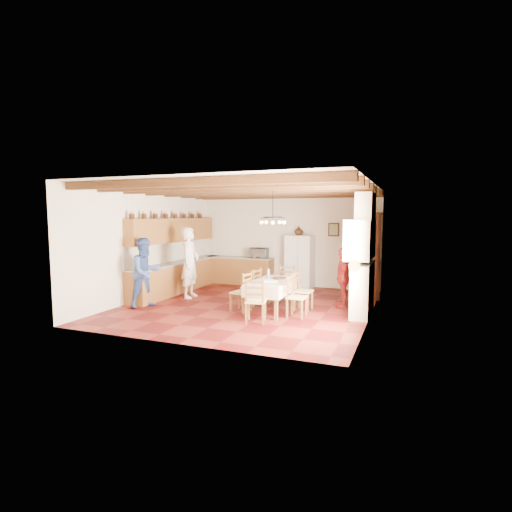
{
  "coord_description": "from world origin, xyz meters",
  "views": [
    {
      "loc": [
        3.82,
        -9.21,
        2.31
      ],
      "look_at": [
        0.1,
        0.3,
        1.25
      ],
      "focal_mm": 28.0,
      "sensor_mm": 36.0,
      "label": 1
    }
  ],
  "objects_px": {
    "chair_end_far": "(286,284)",
    "chair_end_near": "(256,300)",
    "chair_right_far": "(304,290)",
    "person_woman_red": "(343,277)",
    "dining_table": "(272,284)",
    "chair_left_far": "(251,287)",
    "chair_left_near": "(241,292)",
    "person_man": "(190,263)",
    "microwave": "(259,253)",
    "chair_right_near": "(297,296)",
    "person_woman_blue": "(146,272)",
    "refrigerator": "(300,261)",
    "hutch": "(370,255)"
  },
  "relations": [
    {
      "from": "hutch",
      "to": "person_woman_blue",
      "type": "xyz_separation_m",
      "value": [
        -5.11,
        -3.4,
        -0.32
      ]
    },
    {
      "from": "chair_right_far",
      "to": "microwave",
      "type": "distance_m",
      "value": 3.69
    },
    {
      "from": "person_woman_blue",
      "to": "microwave",
      "type": "height_order",
      "value": "person_woman_blue"
    },
    {
      "from": "dining_table",
      "to": "chair_end_near",
      "type": "height_order",
      "value": "chair_end_near"
    },
    {
      "from": "dining_table",
      "to": "chair_right_near",
      "type": "bearing_deg",
      "value": -27.5
    },
    {
      "from": "chair_left_near",
      "to": "chair_right_near",
      "type": "bearing_deg",
      "value": 97.24
    },
    {
      "from": "hutch",
      "to": "person_woman_blue",
      "type": "relative_size",
      "value": 1.36
    },
    {
      "from": "hutch",
      "to": "microwave",
      "type": "relative_size",
      "value": 4.07
    },
    {
      "from": "chair_right_far",
      "to": "person_woman_blue",
      "type": "distance_m",
      "value": 3.95
    },
    {
      "from": "chair_right_near",
      "to": "person_woman_blue",
      "type": "bearing_deg",
      "value": 96.63
    },
    {
      "from": "chair_left_near",
      "to": "chair_left_far",
      "type": "relative_size",
      "value": 1.0
    },
    {
      "from": "dining_table",
      "to": "chair_left_far",
      "type": "xyz_separation_m",
      "value": [
        -0.7,
        0.36,
        -0.18
      ]
    },
    {
      "from": "person_man",
      "to": "microwave",
      "type": "distance_m",
      "value": 2.78
    },
    {
      "from": "chair_left_near",
      "to": "microwave",
      "type": "relative_size",
      "value": 1.65
    },
    {
      "from": "chair_end_far",
      "to": "chair_end_near",
      "type": "bearing_deg",
      "value": -96.99
    },
    {
      "from": "chair_left_near",
      "to": "chair_end_near",
      "type": "distance_m",
      "value": 1.04
    },
    {
      "from": "chair_left_far",
      "to": "person_woman_blue",
      "type": "bearing_deg",
      "value": -56.99
    },
    {
      "from": "refrigerator",
      "to": "person_woman_red",
      "type": "relative_size",
      "value": 1.1
    },
    {
      "from": "chair_end_far",
      "to": "person_woman_blue",
      "type": "height_order",
      "value": "person_woman_blue"
    },
    {
      "from": "chair_left_far",
      "to": "person_woman_blue",
      "type": "relative_size",
      "value": 0.55
    },
    {
      "from": "person_woman_blue",
      "to": "refrigerator",
      "type": "bearing_deg",
      "value": -16.59
    },
    {
      "from": "chair_right_far",
      "to": "chair_end_near",
      "type": "relative_size",
      "value": 1.0
    },
    {
      "from": "hutch",
      "to": "chair_end_near",
      "type": "distance_m",
      "value": 4.34
    },
    {
      "from": "chair_right_near",
      "to": "chair_end_far",
      "type": "relative_size",
      "value": 1.0
    },
    {
      "from": "microwave",
      "to": "dining_table",
      "type": "bearing_deg",
      "value": -67.13
    },
    {
      "from": "chair_right_near",
      "to": "person_woman_red",
      "type": "distance_m",
      "value": 1.63
    },
    {
      "from": "person_woman_blue",
      "to": "person_woman_red",
      "type": "bearing_deg",
      "value": -50.3
    },
    {
      "from": "chair_right_far",
      "to": "microwave",
      "type": "bearing_deg",
      "value": 41.56
    },
    {
      "from": "person_woman_red",
      "to": "hutch",
      "type": "bearing_deg",
      "value": 154.34
    },
    {
      "from": "chair_right_far",
      "to": "chair_end_near",
      "type": "distance_m",
      "value": 1.62
    },
    {
      "from": "hutch",
      "to": "microwave",
      "type": "bearing_deg",
      "value": 165.12
    },
    {
      "from": "chair_left_near",
      "to": "chair_right_far",
      "type": "relative_size",
      "value": 1.0
    },
    {
      "from": "hutch",
      "to": "dining_table",
      "type": "relative_size",
      "value": 1.39
    },
    {
      "from": "hutch",
      "to": "dining_table",
      "type": "distance_m",
      "value": 3.39
    },
    {
      "from": "chair_end_near",
      "to": "person_woman_red",
      "type": "distance_m",
      "value": 2.62
    },
    {
      "from": "dining_table",
      "to": "microwave",
      "type": "relative_size",
      "value": 2.92
    },
    {
      "from": "chair_end_near",
      "to": "person_woman_blue",
      "type": "height_order",
      "value": "person_woman_blue"
    },
    {
      "from": "dining_table",
      "to": "chair_right_far",
      "type": "relative_size",
      "value": 1.77
    },
    {
      "from": "chair_left_far",
      "to": "microwave",
      "type": "height_order",
      "value": "microwave"
    },
    {
      "from": "chair_left_near",
      "to": "chair_right_near",
      "type": "xyz_separation_m",
      "value": [
        1.4,
        -0.06,
        0.0
      ]
    },
    {
      "from": "chair_left_near",
      "to": "person_man",
      "type": "relative_size",
      "value": 0.49
    },
    {
      "from": "chair_end_near",
      "to": "microwave",
      "type": "relative_size",
      "value": 1.65
    },
    {
      "from": "chair_left_near",
      "to": "person_man",
      "type": "height_order",
      "value": "person_man"
    },
    {
      "from": "chair_end_near",
      "to": "microwave",
      "type": "bearing_deg",
      "value": -82.24
    },
    {
      "from": "chair_left_near",
      "to": "chair_right_far",
      "type": "distance_m",
      "value": 1.52
    },
    {
      "from": "dining_table",
      "to": "microwave",
      "type": "height_order",
      "value": "microwave"
    },
    {
      "from": "chair_end_far",
      "to": "microwave",
      "type": "height_order",
      "value": "microwave"
    },
    {
      "from": "chair_right_far",
      "to": "person_woman_red",
      "type": "bearing_deg",
      "value": -49.77
    },
    {
      "from": "person_woman_red",
      "to": "chair_left_far",
      "type": "bearing_deg",
      "value": -82.69
    },
    {
      "from": "dining_table",
      "to": "microwave",
      "type": "distance_m",
      "value": 3.63
    }
  ]
}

